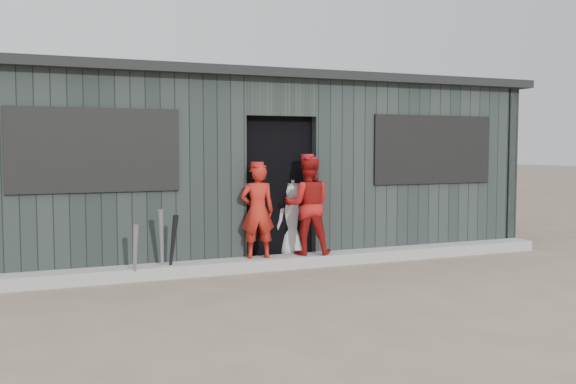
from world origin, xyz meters
name	(u,v)px	position (x,y,z in m)	size (l,w,h in m)	color
ground	(354,297)	(0.00, 0.00, 0.00)	(80.00, 80.00, 0.00)	brown
curb	(287,262)	(0.00, 1.82, 0.07)	(8.00, 0.36, 0.15)	gray
bat_left	(135,253)	(-2.02, 1.60, 0.35)	(0.07, 0.07, 0.71)	gray
bat_mid	(162,243)	(-1.67, 1.74, 0.43)	(0.07, 0.07, 0.87)	gray
bat_right	(173,246)	(-1.55, 1.71, 0.39)	(0.07, 0.07, 0.80)	black
player_red_left	(257,211)	(-0.41, 1.85, 0.76)	(0.45, 0.29, 1.22)	#A61E14
player_red_right	(307,205)	(0.31, 1.87, 0.81)	(0.64, 0.50, 1.32)	maroon
player_grey_back	(291,222)	(0.22, 2.23, 0.56)	(0.54, 0.35, 1.11)	#BDBDBD
dugout	(246,166)	(0.00, 3.50, 1.29)	(8.30, 3.30, 2.62)	black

